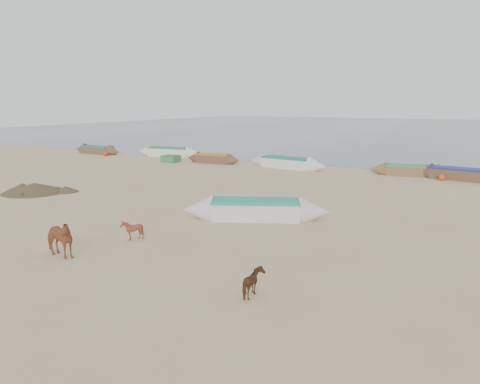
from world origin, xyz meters
name	(u,v)px	position (x,y,z in m)	size (l,w,h in m)	color
ground	(194,232)	(0.00, 0.00, 0.00)	(140.00, 140.00, 0.00)	tan
sea	(434,130)	(0.00, 82.00, 0.01)	(160.00, 160.00, 0.00)	slate
cow_adult	(58,239)	(-2.30, -4.89, 0.67)	(0.72, 1.58, 1.33)	brown
calf_front	(132,230)	(-1.46, -2.08, 0.40)	(0.65, 0.73, 0.80)	brown
calf_right	(254,283)	(5.15, -4.64, 0.39)	(0.78, 0.67, 0.79)	#4E2F19
near_canoe	(256,210)	(1.29, 3.13, 0.45)	(6.72, 1.43, 0.91)	silver
debris_pile	(34,188)	(-13.15, 2.61, 0.29)	(3.72, 3.72, 0.57)	brown
waterline_canoes	(333,165)	(-0.44, 20.00, 0.42)	(60.16, 4.39, 0.92)	brown
beach_clutter	(400,172)	(4.78, 19.51, 0.30)	(46.51, 5.20, 0.64)	#327043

